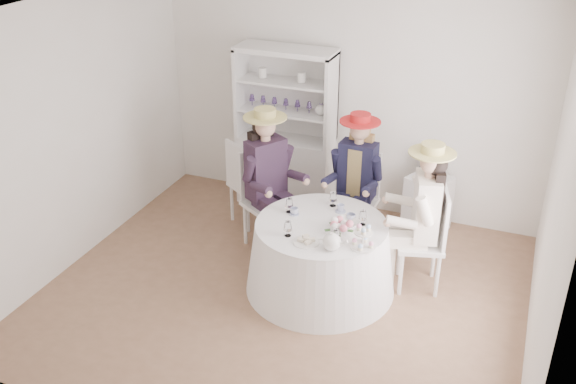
% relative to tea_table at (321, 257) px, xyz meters
% --- Properties ---
extents(ground, '(4.50, 4.50, 0.00)m').
position_rel_tea_table_xyz_m(ground, '(-0.30, -0.20, -0.36)').
color(ground, brown).
rests_on(ground, ground).
extents(ceiling, '(4.50, 4.50, 0.00)m').
position_rel_tea_table_xyz_m(ceiling, '(-0.30, -0.20, 2.34)').
color(ceiling, white).
rests_on(ceiling, wall_back).
extents(wall_back, '(4.50, 0.00, 4.50)m').
position_rel_tea_table_xyz_m(wall_back, '(-0.30, 1.80, 0.99)').
color(wall_back, silver).
rests_on(wall_back, ground).
extents(wall_front, '(4.50, 0.00, 4.50)m').
position_rel_tea_table_xyz_m(wall_front, '(-0.30, -2.20, 0.99)').
color(wall_front, silver).
rests_on(wall_front, ground).
extents(wall_left, '(0.00, 4.50, 4.50)m').
position_rel_tea_table_xyz_m(wall_left, '(-2.55, -0.20, 0.99)').
color(wall_left, silver).
rests_on(wall_left, ground).
extents(wall_right, '(0.00, 4.50, 4.50)m').
position_rel_tea_table_xyz_m(wall_right, '(1.95, -0.20, 0.99)').
color(wall_right, silver).
rests_on(wall_right, ground).
extents(tea_table, '(1.46, 1.46, 0.72)m').
position_rel_tea_table_xyz_m(tea_table, '(0.00, 0.00, 0.00)').
color(tea_table, white).
rests_on(tea_table, ground).
extents(hutch, '(1.30, 0.84, 1.93)m').
position_rel_tea_table_xyz_m(hutch, '(-0.98, 1.57, 0.33)').
color(hutch, silver).
rests_on(hutch, ground).
extents(side_table, '(0.55, 0.55, 0.64)m').
position_rel_tea_table_xyz_m(side_table, '(0.74, 1.55, -0.04)').
color(side_table, silver).
rests_on(side_table, ground).
extents(hatbox, '(0.35, 0.35, 0.27)m').
position_rel_tea_table_xyz_m(hatbox, '(0.74, 1.55, 0.42)').
color(hatbox, black).
rests_on(hatbox, side_table).
extents(guest_left, '(0.67, 0.62, 1.57)m').
position_rel_tea_table_xyz_m(guest_left, '(-0.78, 0.54, 0.53)').
color(guest_left, silver).
rests_on(guest_left, ground).
extents(guest_mid, '(0.55, 0.57, 1.50)m').
position_rel_tea_table_xyz_m(guest_mid, '(0.06, 0.96, 0.49)').
color(guest_mid, silver).
rests_on(guest_mid, ground).
extents(guest_right, '(0.62, 0.57, 1.52)m').
position_rel_tea_table_xyz_m(guest_right, '(0.87, 0.39, 0.50)').
color(guest_right, silver).
rests_on(guest_right, ground).
extents(spare_chair, '(0.58, 0.58, 1.02)m').
position_rel_tea_table_xyz_m(spare_chair, '(-1.21, 0.90, 0.19)').
color(spare_chair, silver).
rests_on(spare_chair, ground).
extents(teacup_a, '(0.10, 0.10, 0.06)m').
position_rel_tea_table_xyz_m(teacup_a, '(-0.30, 0.07, 0.40)').
color(teacup_a, white).
rests_on(teacup_a, tea_table).
extents(teacup_b, '(0.08, 0.08, 0.07)m').
position_rel_tea_table_xyz_m(teacup_b, '(0.09, 0.29, 0.40)').
color(teacup_b, white).
rests_on(teacup_b, tea_table).
extents(teacup_c, '(0.10, 0.10, 0.07)m').
position_rel_tea_table_xyz_m(teacup_c, '(0.24, 0.14, 0.40)').
color(teacup_c, white).
rests_on(teacup_c, tea_table).
extents(flower_bowl, '(0.31, 0.31, 0.06)m').
position_rel_tea_table_xyz_m(flower_bowl, '(0.24, 0.02, 0.39)').
color(flower_bowl, white).
rests_on(flower_bowl, tea_table).
extents(flower_arrangement, '(0.18, 0.19, 0.07)m').
position_rel_tea_table_xyz_m(flower_arrangement, '(0.20, -0.10, 0.45)').
color(flower_arrangement, pink).
rests_on(flower_arrangement, tea_table).
extents(table_teapot, '(0.23, 0.16, 0.17)m').
position_rel_tea_table_xyz_m(table_teapot, '(0.23, -0.39, 0.44)').
color(table_teapot, white).
rests_on(table_teapot, tea_table).
extents(sandwich_plate, '(0.24, 0.24, 0.05)m').
position_rel_tea_table_xyz_m(sandwich_plate, '(-0.02, -0.37, 0.38)').
color(sandwich_plate, white).
rests_on(sandwich_plate, tea_table).
extents(cupcake_stand, '(0.23, 0.23, 0.21)m').
position_rel_tea_table_xyz_m(cupcake_stand, '(0.47, -0.25, 0.44)').
color(cupcake_stand, white).
rests_on(cupcake_stand, tea_table).
extents(stemware_set, '(0.81, 0.78, 0.15)m').
position_rel_tea_table_xyz_m(stemware_set, '(-0.00, -0.00, 0.44)').
color(stemware_set, white).
rests_on(stemware_set, tea_table).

